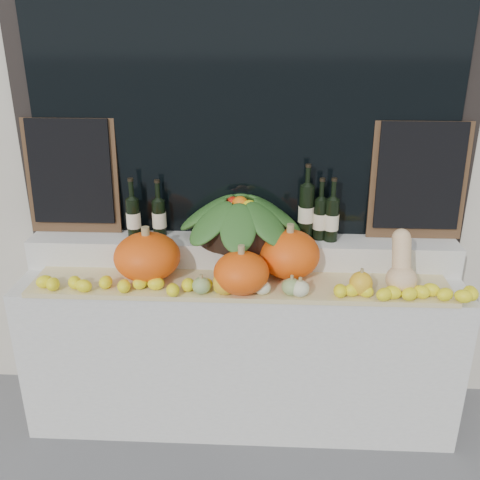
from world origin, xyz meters
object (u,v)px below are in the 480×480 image
(butternut_squash, at_px, (401,267))
(wine_bottle_tall, at_px, (306,211))
(pumpkin_left, at_px, (147,257))
(produce_bowl, at_px, (240,218))
(pumpkin_right, at_px, (289,254))

(butternut_squash, relative_size, wine_bottle_tall, 0.72)
(pumpkin_left, height_order, wine_bottle_tall, wine_bottle_tall)
(produce_bowl, bearing_deg, butternut_squash, -19.85)
(pumpkin_left, distance_m, wine_bottle_tall, 0.86)
(pumpkin_left, height_order, produce_bowl, produce_bowl)
(butternut_squash, relative_size, produce_bowl, 0.42)
(pumpkin_left, height_order, pumpkin_right, pumpkin_right)
(pumpkin_right, bearing_deg, pumpkin_left, -175.43)
(pumpkin_left, bearing_deg, wine_bottle_tall, 17.36)
(pumpkin_right, bearing_deg, wine_bottle_tall, 65.25)
(pumpkin_left, height_order, butternut_squash, butternut_squash)
(pumpkin_left, xyz_separation_m, butternut_squash, (1.25, -0.07, 0.00))
(pumpkin_right, relative_size, wine_bottle_tall, 0.76)
(butternut_squash, bearing_deg, pumpkin_left, 176.95)
(pumpkin_left, bearing_deg, butternut_squash, -3.05)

